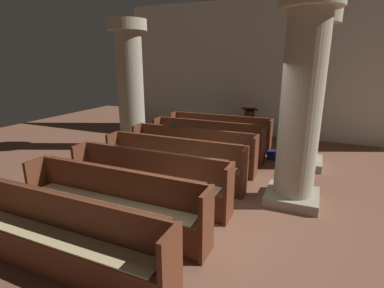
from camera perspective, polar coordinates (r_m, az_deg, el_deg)
The scene contains 15 objects.
ground_plane at distance 5.22m, azimuth -0.27°, elevation -13.20°, with size 19.20×19.20×0.00m, color brown.
back_wall at distance 10.42m, azimuth 13.79°, elevation 13.84°, with size 10.00×0.16×4.50m, color silver.
pew_row_0 at distance 8.92m, azimuth 5.24°, elevation 2.65°, with size 3.12×0.47×0.96m.
pew_row_1 at distance 8.00m, azimuth 2.94°, elevation 1.15°, with size 3.12×0.46×0.96m.
pew_row_2 at distance 7.10m, azimuth 0.05°, elevation -0.74°, with size 3.12×0.46×0.96m.
pew_row_3 at distance 6.23m, azimuth -3.66°, elevation -3.17°, with size 3.12×0.47×0.96m.
pew_row_4 at distance 5.41m, azimuth -8.56°, elevation -6.33°, with size 3.12×0.46×0.96m.
pew_row_5 at distance 4.67m, azimuth -15.21°, elevation -10.47°, with size 3.12×0.46×0.96m.
pew_row_6 at distance 4.04m, azimuth -24.42°, elevation -15.80°, with size 3.12×0.47×0.96m.
pillar_aisle_side at distance 7.57m, azimuth 21.63°, elevation 9.86°, with size 1.08×1.08×3.63m.
pillar_far_side at distance 8.84m, azimuth -11.89°, elevation 11.33°, with size 1.08×1.08×3.63m.
pillar_aisle_rear at distance 5.38m, azimuth 20.51°, elevation 7.96°, with size 1.01×1.01×3.63m.
lectern at distance 10.00m, azimuth 11.00°, elevation 3.54°, with size 0.48×0.45×1.08m.
hymn_book at distance 7.40m, azimuth -3.58°, elevation 3.62°, with size 0.16×0.20×0.03m, color #194723.
kneeler_box_navy at distance 8.13m, azimuth 15.69°, elevation -2.10°, with size 0.34×0.28×0.23m, color navy.
Camera 1 is at (1.85, -4.17, 2.54)m, focal length 27.44 mm.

